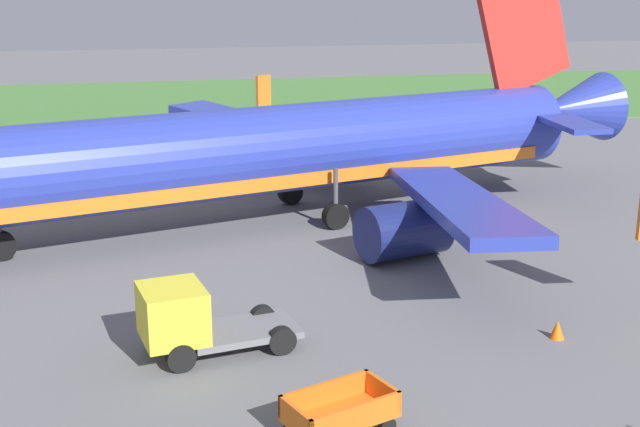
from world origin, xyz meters
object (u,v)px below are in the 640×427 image
object	(u,v)px
baggage_cart_far_end	(340,412)
airplane	(281,151)
traffic_cone_near_plane	(557,329)
service_truck_beside_carts	(190,319)

from	to	relation	value
baggage_cart_far_end	airplane	bearing A→B (deg)	85.55
baggage_cart_far_end	traffic_cone_near_plane	bearing A→B (deg)	28.57
service_truck_beside_carts	traffic_cone_near_plane	xyz separation A→B (m)	(10.60, -0.93, -0.82)
airplane	service_truck_beside_carts	distance (m)	13.77
airplane	baggage_cart_far_end	size ratio (longest dim) A/B	10.35
airplane	baggage_cart_far_end	distance (m)	18.06
baggage_cart_far_end	service_truck_beside_carts	size ratio (longest dim) A/B	0.77
airplane	traffic_cone_near_plane	xyz separation A→B (m)	(6.06, -13.78, -2.77)
airplane	service_truck_beside_carts	bearing A→B (deg)	-109.42
airplane	service_truck_beside_carts	xyz separation A→B (m)	(-4.53, -12.85, -1.95)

